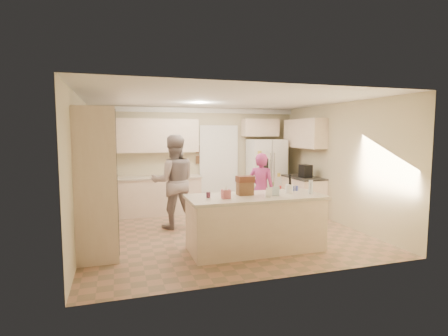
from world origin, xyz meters
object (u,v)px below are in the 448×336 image
object	(u,v)px
coffee_maker	(306,171)
refrigerator	(266,174)
dollhouse_body	(245,188)
teen_boy	(174,182)
tissue_box	(226,194)
utensil_crock	(289,189)
island_base	(255,224)
teen_girl	(261,190)

from	to	relation	value
coffee_maker	refrigerator	bearing A→B (deg)	115.89
dollhouse_body	teen_boy	bearing A→B (deg)	118.80
refrigerator	tissue_box	distance (m)	3.72
refrigerator	utensil_crock	distance (m)	3.06
refrigerator	teen_boy	bearing A→B (deg)	-152.68
dollhouse_body	coffee_maker	bearing A→B (deg)	39.29
dollhouse_body	teen_boy	distance (m)	1.93
island_base	teen_girl	world-z (taller)	teen_girl
utensil_crock	tissue_box	xyz separation A→B (m)	(-1.20, -0.15, -0.00)
utensil_crock	island_base	bearing A→B (deg)	-175.60
refrigerator	dollhouse_body	bearing A→B (deg)	-117.41
refrigerator	dollhouse_body	distance (m)	3.34
refrigerator	teen_girl	xyz separation A→B (m)	(-0.83, -1.62, -0.12)
coffee_maker	utensil_crock	size ratio (longest dim) A/B	2.00
coffee_maker	utensil_crock	distance (m)	2.32
tissue_box	teen_boy	world-z (taller)	teen_boy
refrigerator	coffee_maker	distance (m)	1.22
coffee_maker	tissue_box	world-z (taller)	coffee_maker
coffee_maker	teen_boy	xyz separation A→B (m)	(-3.13, -0.11, -0.10)
refrigerator	utensil_crock	bearing A→B (deg)	-103.86
teen_boy	coffee_maker	bearing A→B (deg)	-175.61
refrigerator	teen_girl	distance (m)	1.82
refrigerator	teen_girl	world-z (taller)	refrigerator
tissue_box	teen_girl	world-z (taller)	teen_girl
tissue_box	utensil_crock	bearing A→B (deg)	7.13
refrigerator	island_base	xyz separation A→B (m)	(-1.52, -2.98, -0.46)
island_base	dollhouse_body	size ratio (longest dim) A/B	8.46
coffee_maker	teen_girl	distance (m)	1.49
tissue_box	teen_boy	distance (m)	1.96
island_base	tissue_box	bearing A→B (deg)	-169.70
refrigerator	teen_boy	distance (m)	2.86
utensil_crock	tissue_box	world-z (taller)	utensil_crock
utensil_crock	teen_girl	size ratio (longest dim) A/B	0.10
refrigerator	teen_girl	bearing A→B (deg)	-114.54
island_base	dollhouse_body	bearing A→B (deg)	146.31
coffee_maker	island_base	size ratio (longest dim) A/B	0.14
tissue_box	dollhouse_body	bearing A→B (deg)	26.57
dollhouse_body	teen_girl	distance (m)	1.54
teen_boy	teen_girl	distance (m)	1.83
teen_girl	refrigerator	bearing A→B (deg)	-76.82
utensil_crock	dollhouse_body	world-z (taller)	dollhouse_body
utensil_crock	dollhouse_body	bearing A→B (deg)	176.42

